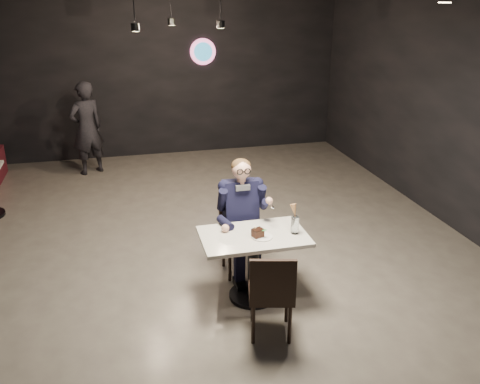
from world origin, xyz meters
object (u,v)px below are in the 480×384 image
object	(u,v)px
chair_far	(241,237)
passerby	(87,128)
chair_near	(271,291)
main_table	(253,266)
sundae_glass	(295,225)
seated_man	(241,216)

from	to	relation	value
chair_far	passerby	size ratio (longest dim) A/B	0.55
chair_far	chair_near	xyz separation A→B (m)	(0.00, -1.18, 0.00)
main_table	sundae_glass	world-z (taller)	sundae_glass
chair_near	sundae_glass	world-z (taller)	sundae_glass
main_table	chair_near	xyz separation A→B (m)	(0.00, -0.63, 0.09)
chair_far	seated_man	bearing A→B (deg)	90.00
main_table	seated_man	distance (m)	0.65
sundae_glass	passerby	world-z (taller)	passerby
main_table	passerby	xyz separation A→B (m)	(-1.80, 4.62, 0.46)
main_table	seated_man	size ratio (longest dim) A/B	0.76
chair_near	seated_man	xyz separation A→B (m)	(0.00, 1.18, 0.26)
chair_near	sundae_glass	bearing A→B (deg)	67.21
seated_man	passerby	distance (m)	4.45
main_table	passerby	bearing A→B (deg)	111.29
chair_far	chair_near	distance (m)	1.18
chair_near	sundae_glass	size ratio (longest dim) A/B	4.94
chair_near	seated_man	bearing A→B (deg)	104.08
main_table	passerby	world-z (taller)	passerby
seated_man	main_table	bearing A→B (deg)	-90.00
sundae_glass	chair_near	bearing A→B (deg)	-126.87
chair_far	seated_man	world-z (taller)	seated_man
chair_far	passerby	world-z (taller)	passerby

